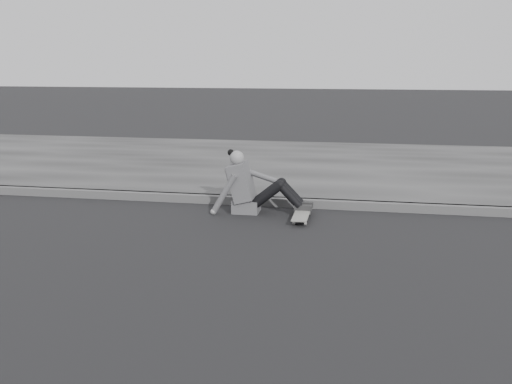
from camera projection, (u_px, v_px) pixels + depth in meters
ground at (213, 265)px, 5.87m from camera, size 80.00×80.00×0.00m
curb at (257, 201)px, 8.33m from camera, size 24.00×0.16×0.12m
sidewalk at (284, 165)px, 11.23m from camera, size 24.00×6.00×0.12m
skateboard at (302, 214)px, 7.56m from camera, size 0.20×0.78×0.09m
seated_woman at (251, 187)px, 7.86m from camera, size 1.38×0.46×0.88m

